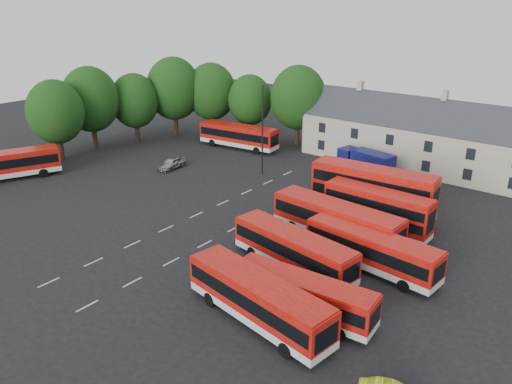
% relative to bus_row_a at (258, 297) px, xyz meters
% --- Properties ---
extents(ground, '(140.00, 140.00, 0.00)m').
position_rel_bus_row_a_xyz_m(ground, '(-15.66, 7.96, -1.97)').
color(ground, black).
rests_on(ground, ground).
extents(lane_markings, '(5.15, 33.80, 0.01)m').
position_rel_bus_row_a_xyz_m(lane_markings, '(-13.16, 9.96, -1.96)').
color(lane_markings, beige).
rests_on(lane_markings, ground).
extents(treeline, '(29.92, 32.59, 12.01)m').
position_rel_bus_row_a_xyz_m(treeline, '(-36.40, 27.32, 4.72)').
color(treeline, black).
rests_on(treeline, ground).
extents(terrace_houses, '(35.70, 7.13, 10.06)m').
position_rel_bus_row_a_xyz_m(terrace_houses, '(-1.66, 37.96, 1.89)').
color(terrace_houses, beige).
rests_on(terrace_houses, ground).
extents(bus_row_a, '(11.85, 4.38, 3.27)m').
position_rel_bus_row_a_xyz_m(bus_row_a, '(0.00, 0.00, 0.00)').
color(bus_row_a, silver).
rests_on(bus_row_a, ground).
extents(bus_row_b, '(10.35, 3.18, 2.88)m').
position_rel_bus_row_a_xyz_m(bus_row_b, '(1.86, 2.53, -0.24)').
color(bus_row_b, silver).
rests_on(bus_row_b, ground).
extents(bus_row_c, '(11.38, 4.11, 3.15)m').
position_rel_bus_row_a_xyz_m(bus_row_c, '(-2.12, 7.27, -0.08)').
color(bus_row_c, silver).
rests_on(bus_row_c, ground).
extents(bus_row_d, '(11.32, 3.61, 3.14)m').
position_rel_bus_row_a_xyz_m(bus_row_d, '(2.77, 11.05, -0.08)').
color(bus_row_d, silver).
rests_on(bus_row_d, ground).
extents(bus_row_e, '(12.32, 3.61, 3.44)m').
position_rel_bus_row_a_xyz_m(bus_row_e, '(-1.99, 13.80, 0.10)').
color(bus_row_e, silver).
rests_on(bus_row_e, ground).
extents(bus_dd_south, '(10.03, 2.45, 4.10)m').
position_rel_bus_row_a_xyz_m(bus_dd_south, '(0.07, 17.61, 0.37)').
color(bus_dd_south, silver).
rests_on(bus_dd_south, ground).
extents(bus_dd_north, '(12.26, 3.72, 4.95)m').
position_rel_bus_row_a_xyz_m(bus_dd_north, '(-1.93, 20.68, 0.85)').
color(bus_dd_north, silver).
rests_on(bus_dd_north, ground).
extents(bus_west, '(7.04, 11.90, 3.33)m').
position_rel_bus_row_a_xyz_m(bus_west, '(-40.57, 3.58, 0.04)').
color(bus_west, silver).
rests_on(bus_west, ground).
extents(bus_north, '(11.99, 4.06, 3.32)m').
position_rel_bus_row_a_xyz_m(bus_north, '(-27.35, 30.51, 0.03)').
color(bus_north, silver).
rests_on(bus_north, ground).
extents(box_truck, '(7.44, 3.56, 3.13)m').
position_rel_bus_row_a_xyz_m(box_truck, '(-7.75, 31.12, -0.21)').
color(box_truck, black).
rests_on(box_truck, ground).
extents(silver_car, '(2.10, 4.33, 1.42)m').
position_rel_bus_row_a_xyz_m(silver_car, '(-28.21, 18.35, -1.26)').
color(silver_car, '#A1A4A8').
rests_on(silver_car, ground).
extents(lamppost, '(0.75, 0.52, 10.97)m').
position_rel_bus_row_a_xyz_m(lamppost, '(-17.92, 23.79, 3.88)').
color(lamppost, black).
rests_on(lamppost, ground).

